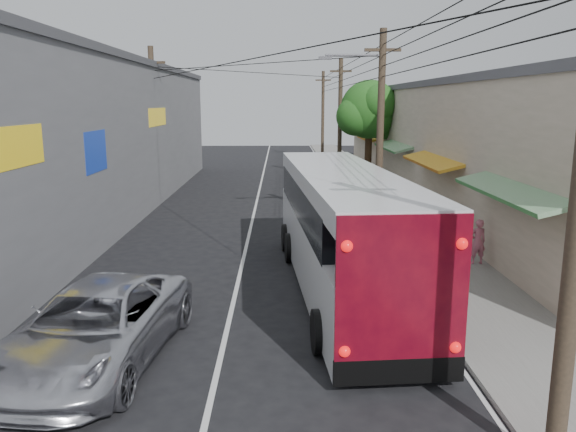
% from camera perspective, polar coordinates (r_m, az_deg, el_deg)
% --- Properties ---
extents(ground, '(120.00, 120.00, 0.00)m').
position_cam_1_polar(ground, '(10.65, -7.89, -18.12)').
color(ground, black).
rests_on(ground, ground).
extents(sidewalk, '(3.00, 80.00, 0.12)m').
position_cam_1_polar(sidewalk, '(30.10, 9.22, 1.43)').
color(sidewalk, slate).
rests_on(sidewalk, ground).
extents(building_right, '(7.09, 40.00, 6.25)m').
position_cam_1_polar(building_right, '(32.74, 16.61, 7.36)').
color(building_right, beige).
rests_on(building_right, ground).
extents(building_left, '(7.20, 36.00, 7.25)m').
position_cam_1_polar(building_left, '(28.92, -20.72, 7.61)').
color(building_left, gray).
rests_on(building_left, ground).
extents(utility_poles, '(11.80, 45.28, 8.00)m').
position_cam_1_polar(utility_poles, '(29.59, 2.84, 9.32)').
color(utility_poles, '#473828').
rests_on(utility_poles, ground).
extents(street_tree, '(4.40, 4.00, 6.60)m').
position_cam_1_polar(street_tree, '(35.65, 8.38, 10.46)').
color(street_tree, '#3F2B19').
rests_on(street_tree, ground).
extents(coach_bus, '(3.39, 11.94, 3.40)m').
position_cam_1_polar(coach_bus, '(15.84, 5.49, -1.26)').
color(coach_bus, white).
rests_on(coach_bus, ground).
extents(jeepney, '(3.29, 5.98, 1.59)m').
position_cam_1_polar(jeepney, '(12.19, -18.91, -10.57)').
color(jeepney, silver).
rests_on(jeepney, ground).
extents(parked_suv, '(2.17, 5.06, 1.45)m').
position_cam_1_polar(parked_suv, '(23.58, 7.34, 0.36)').
color(parked_suv, gray).
rests_on(parked_suv, ground).
extents(parked_car_mid, '(2.01, 4.20, 1.39)m').
position_cam_1_polar(parked_car_mid, '(34.34, 4.25, 3.85)').
color(parked_car_mid, '#29292E').
rests_on(parked_car_mid, ground).
extents(parked_car_far, '(1.63, 4.63, 1.52)m').
position_cam_1_polar(parked_car_far, '(39.37, 2.90, 4.94)').
color(parked_car_far, black).
rests_on(parked_car_far, ground).
extents(pedestrian_near, '(0.57, 0.41, 1.47)m').
position_cam_1_polar(pedestrian_near, '(19.01, 18.71, -2.48)').
color(pedestrian_near, '#BF657B').
rests_on(pedestrian_near, sidewalk).
extents(pedestrian_far, '(0.87, 0.78, 1.48)m').
position_cam_1_polar(pedestrian_far, '(20.83, 16.93, -1.16)').
color(pedestrian_far, '#8BA6CA').
rests_on(pedestrian_far, sidewalk).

